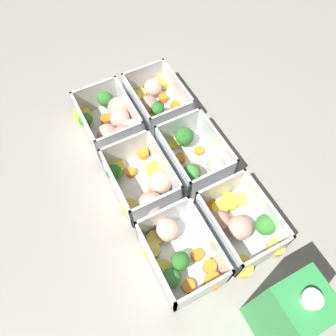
# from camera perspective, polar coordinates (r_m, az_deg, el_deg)

# --- Properties ---
(ground_plane) EXTENTS (4.00, 4.00, 0.00)m
(ground_plane) POSITION_cam_1_polar(r_m,az_deg,el_deg) (0.68, -0.00, -1.11)
(ground_plane) COLOR gray
(container_near_left) EXTENTS (0.17, 0.14, 0.07)m
(container_near_left) POSITION_cam_1_polar(r_m,az_deg,el_deg) (0.74, -9.54, 8.06)
(container_near_left) COLOR white
(container_near_left) RESTS_ON ground_plane
(container_near_center) EXTENTS (0.17, 0.12, 0.07)m
(container_near_center) POSITION_cam_1_polar(r_m,az_deg,el_deg) (0.64, -4.15, -2.81)
(container_near_center) COLOR white
(container_near_center) RESTS_ON ground_plane
(container_near_right) EXTENTS (0.16, 0.12, 0.07)m
(container_near_right) POSITION_cam_1_polar(r_m,az_deg,el_deg) (0.59, 1.74, -14.64)
(container_near_right) COLOR white
(container_near_right) RESTS_ON ground_plane
(container_far_left) EXTENTS (0.16, 0.13, 0.07)m
(container_far_left) POSITION_cam_1_polar(r_m,az_deg,el_deg) (0.77, -2.38, 11.68)
(container_far_left) COLOR white
(container_far_left) RESTS_ON ground_plane
(container_far_center) EXTENTS (0.15, 0.11, 0.07)m
(container_far_center) POSITION_cam_1_polar(r_m,az_deg,el_deg) (0.68, 4.58, 2.06)
(container_far_center) COLOR white
(container_far_center) RESTS_ON ground_plane
(container_far_right) EXTENTS (0.17, 0.12, 0.07)m
(container_far_right) POSITION_cam_1_polar(r_m,az_deg,el_deg) (0.62, 12.47, -9.59)
(container_far_right) COLOR white
(container_far_right) RESTS_ON ground_plane
(juice_carton) EXTENTS (0.07, 0.07, 0.20)m
(juice_carton) POSITION_cam_1_polar(r_m,az_deg,el_deg) (0.53, 19.63, -22.40)
(juice_carton) COLOR green
(juice_carton) RESTS_ON ground_plane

